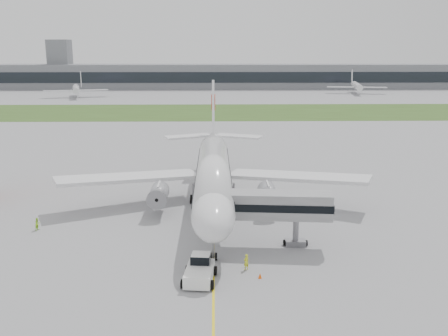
{
  "coord_description": "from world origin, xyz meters",
  "views": [
    {
      "loc": [
        0.15,
        -68.43,
        23.98
      ],
      "look_at": [
        1.55,
        2.0,
        6.81
      ],
      "focal_mm": 40.0,
      "sensor_mm": 36.0,
      "label": 1
    }
  ],
  "objects_px": {
    "pushback_tug": "(200,270)",
    "jet_bridge": "(263,206)",
    "airliner": "(213,171)",
    "ground_crew_near": "(246,262)"
  },
  "relations": [
    {
      "from": "jet_bridge",
      "to": "ground_crew_near",
      "type": "xyz_separation_m",
      "value": [
        -2.44,
        -6.42,
        -4.38
      ]
    },
    {
      "from": "airliner",
      "to": "jet_bridge",
      "type": "relative_size",
      "value": 3.46
    },
    {
      "from": "airliner",
      "to": "ground_crew_near",
      "type": "bearing_deg",
      "value": -80.86
    },
    {
      "from": "pushback_tug",
      "to": "ground_crew_near",
      "type": "relative_size",
      "value": 2.87
    },
    {
      "from": "airliner",
      "to": "jet_bridge",
      "type": "height_order",
      "value": "airliner"
    },
    {
      "from": "airliner",
      "to": "ground_crew_near",
      "type": "distance_m",
      "value": 23.23
    },
    {
      "from": "airliner",
      "to": "ground_crew_near",
      "type": "height_order",
      "value": "airliner"
    },
    {
      "from": "airliner",
      "to": "pushback_tug",
      "type": "xyz_separation_m",
      "value": [
        -1.44,
        -24.87,
        -4.49
      ]
    },
    {
      "from": "pushback_tug",
      "to": "jet_bridge",
      "type": "bearing_deg",
      "value": 55.6
    },
    {
      "from": "jet_bridge",
      "to": "pushback_tug",
      "type": "bearing_deg",
      "value": -125.28
    }
  ]
}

